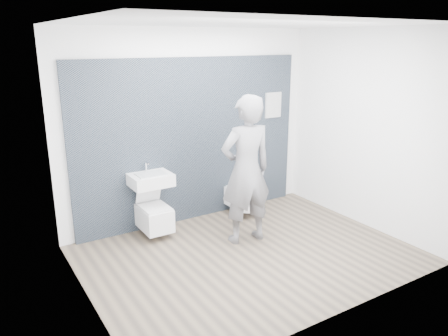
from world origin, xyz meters
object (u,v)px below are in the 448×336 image
toilet_square (154,216)px  visitor (246,170)px  washbasin (151,180)px  toilet_rounded (243,198)px

toilet_square → visitor: visitor is taller
washbasin → visitor: bearing=-40.7°
washbasin → toilet_rounded: bearing=-3.2°
toilet_square → toilet_rounded: toilet_square is taller
toilet_rounded → visitor: bearing=-122.3°
toilet_square → toilet_rounded: bearing=-0.9°
washbasin → toilet_rounded: washbasin is taller
toilet_rounded → washbasin: bearing=176.8°
toilet_square → visitor: 1.45m
washbasin → toilet_square: washbasin is taller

